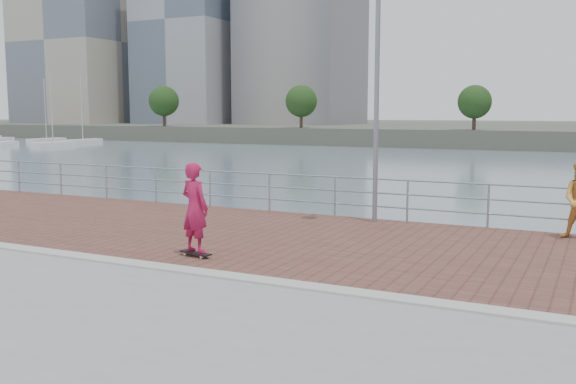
% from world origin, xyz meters
% --- Properties ---
extents(brick_lane, '(40.00, 6.80, 0.02)m').
position_xyz_m(brick_lane, '(0.00, 3.60, 0.01)').
color(brick_lane, brown).
rests_on(brick_lane, seawall).
extents(curb, '(40.00, 0.40, 0.06)m').
position_xyz_m(curb, '(0.00, 0.00, 0.03)').
color(curb, '#B7B5AD').
rests_on(curb, seawall).
extents(far_shore, '(320.00, 95.00, 2.50)m').
position_xyz_m(far_shore, '(0.00, 122.50, -0.75)').
color(far_shore, '#4C5142').
rests_on(far_shore, ground).
extents(guardrail, '(39.06, 0.06, 1.13)m').
position_xyz_m(guardrail, '(0.00, 7.00, 0.69)').
color(guardrail, '#8C9EA8').
rests_on(guardrail, brick_lane).
extents(street_lamp, '(0.46, 1.34, 6.31)m').
position_xyz_m(street_lamp, '(0.30, 6.04, 4.48)').
color(street_lamp, gray).
rests_on(street_lamp, brick_lane).
extents(skateboard, '(0.76, 0.35, 0.08)m').
position_xyz_m(skateboard, '(-1.60, 1.08, 0.09)').
color(skateboard, black).
rests_on(skateboard, brick_lane).
extents(skateboarder, '(0.73, 0.56, 1.80)m').
position_xyz_m(skateboarder, '(-1.60, 1.08, 1.00)').
color(skateboarder, '#AD1744').
rests_on(skateboarder, skateboard).
extents(shoreline_trees, '(109.50, 4.95, 6.60)m').
position_xyz_m(shoreline_trees, '(-16.35, 77.00, 4.28)').
color(shoreline_trees, '#473323').
rests_on(shoreline_trees, far_shore).
extents(marina, '(30.59, 21.67, 10.15)m').
position_xyz_m(marina, '(-78.70, 59.98, -1.54)').
color(marina, white).
rests_on(marina, water).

